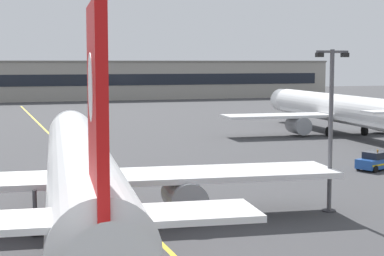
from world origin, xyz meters
The scene contains 7 objects.
taxiway_centreline centered at (0.00, 30.00, 0.00)m, with size 0.30×180.00×0.01m, color yellow.
airliner_foreground centered at (-3.07, 13.61, 3.37)m, with size 32.30×41.52×11.65m.
airliner_background centered at (36.13, 50.97, 3.33)m, with size 31.79×40.99×11.51m.
apron_lamp_post centered at (12.70, 12.28, 5.50)m, with size 2.24×0.90×10.42m.
service_car_second centered at (24.92, 25.39, 0.77)m, with size 4.57×3.23×1.79m.
safety_cone_by_nose_gear centered at (-3.01, 29.70, 0.26)m, with size 0.44×0.44×0.55m.
terminal_building centered at (-2.88, 139.73, 4.96)m, with size 165.86×12.40×9.90m.
Camera 1 is at (-7.91, -23.94, 9.66)m, focal length 60.02 mm.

